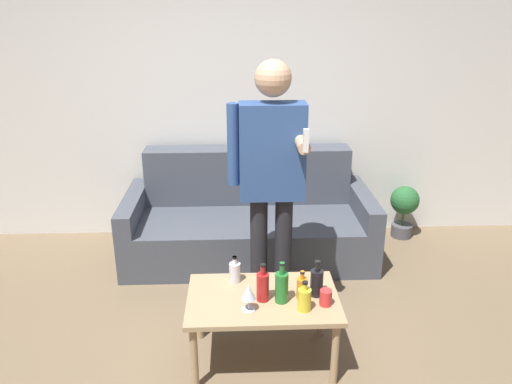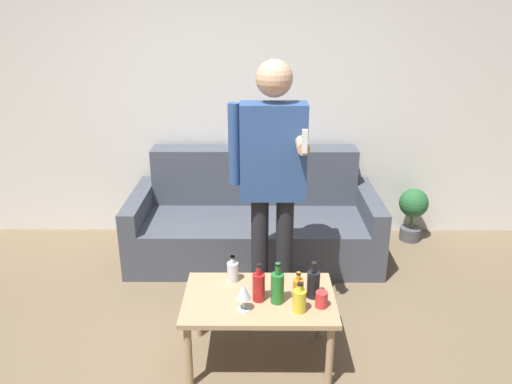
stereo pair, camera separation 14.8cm
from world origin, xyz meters
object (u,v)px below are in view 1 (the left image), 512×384
(person_standing_front, at_px, (271,170))
(bottle_orange, at_px, (317,282))
(couch, at_px, (249,220))
(coffee_table, at_px, (263,305))

(person_standing_front, bearing_deg, bottle_orange, -68.16)
(couch, bearing_deg, person_standing_front, -81.55)
(coffee_table, height_order, person_standing_front, person_standing_front)
(person_standing_front, bearing_deg, coffee_table, -98.18)
(coffee_table, distance_m, person_standing_front, 0.89)
(couch, xyz_separation_m, person_standing_front, (0.13, -0.87, 0.74))
(person_standing_front, bearing_deg, couch, 98.45)
(bottle_orange, height_order, person_standing_front, person_standing_front)
(couch, bearing_deg, bottle_orange, -75.95)
(couch, distance_m, coffee_table, 1.47)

